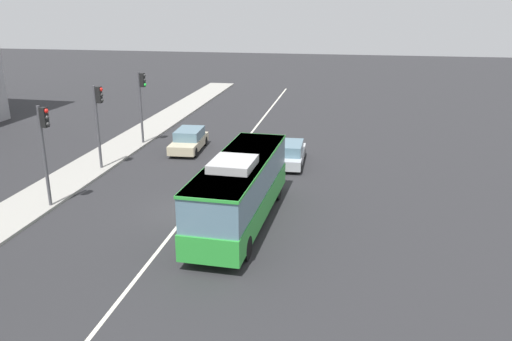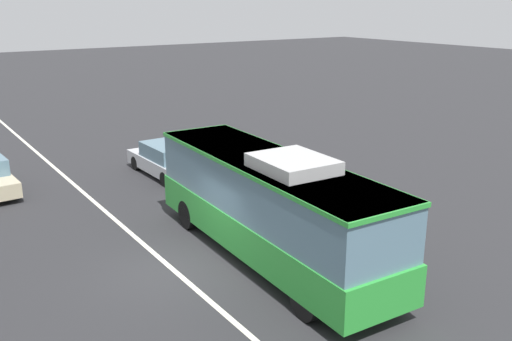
{
  "view_description": "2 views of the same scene",
  "coord_description": "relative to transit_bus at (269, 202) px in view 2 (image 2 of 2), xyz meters",
  "views": [
    {
      "loc": [
        -22.79,
        -7.54,
        9.96
      ],
      "look_at": [
        0.07,
        -3.35,
        2.32
      ],
      "focal_mm": 36.48,
      "sensor_mm": 36.0,
      "label": 1
    },
    {
      "loc": [
        -13.69,
        6.3,
        7.52
      ],
      "look_at": [
        1.12,
        -3.69,
        2.12
      ],
      "focal_mm": 39.47,
      "sensor_mm": 36.0,
      "label": 2
    }
  ],
  "objects": [
    {
      "name": "sedan_silver",
      "position": [
        9.51,
        -1.12,
        -1.09
      ],
      "size": [
        4.54,
        1.91,
        1.46
      ],
      "rotation": [
        0.0,
        0.0,
        0.02
      ],
      "color": "#B7BABF",
      "rests_on": "ground_plane"
    },
    {
      "name": "ground_plane",
      "position": [
        0.93,
        2.79,
        -1.81
      ],
      "size": [
        160.0,
        160.0,
        0.0
      ],
      "primitive_type": "plane",
      "color": "#28282B"
    },
    {
      "name": "lane_centre_line",
      "position": [
        0.93,
        2.79,
        -1.8
      ],
      "size": [
        76.0,
        0.16,
        0.01
      ],
      "primitive_type": "cube",
      "color": "silver",
      "rests_on": "ground_plane"
    },
    {
      "name": "transit_bus",
      "position": [
        0.0,
        0.0,
        0.0
      ],
      "size": [
        10.1,
        2.93,
        3.46
      ],
      "rotation": [
        0.0,
        0.0,
        -0.04
      ],
      "color": "green",
      "rests_on": "ground_plane"
    }
  ]
}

